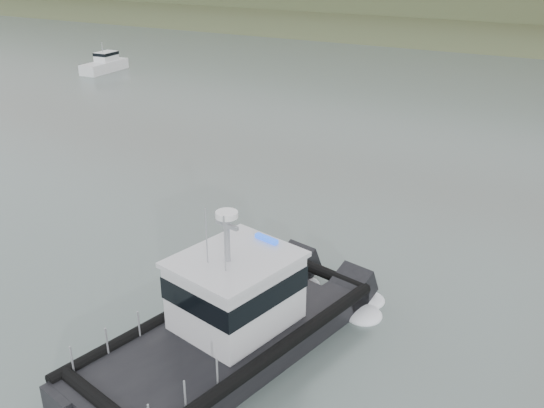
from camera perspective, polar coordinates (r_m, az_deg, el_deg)
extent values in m
plane|color=#4D5C57|center=(25.46, -10.61, -10.84)|extent=(400.00, 400.00, 0.00)
cube|color=#384829|center=(109.66, 22.03, 14.46)|extent=(500.00, 44.72, 16.25)
cube|color=black|center=(24.03, -6.88, -11.52)|extent=(4.10, 12.34, 1.34)
cube|color=black|center=(22.26, -1.48, -14.57)|extent=(4.10, 12.34, 1.34)
cube|color=black|center=(22.49, -5.38, -12.52)|extent=(6.69, 11.35, 0.28)
cube|color=silver|center=(22.33, -3.42, -8.33)|extent=(4.16, 4.66, 2.57)
cube|color=black|center=(22.09, -3.45, -7.31)|extent=(4.24, 4.74, 0.84)
cube|color=silver|center=(21.64, -3.51, -5.23)|extent=(4.42, 4.93, 0.18)
cylinder|color=#919499|center=(21.00, -4.21, -3.36)|extent=(0.18, 0.18, 2.01)
cylinder|color=white|center=(20.59, -4.29, -1.00)|extent=(0.78, 0.78, 0.20)
cube|color=silver|center=(75.72, -15.50, 12.31)|extent=(2.56, 6.52, 1.28)
cube|color=silver|center=(75.93, -15.33, 13.18)|extent=(1.87, 2.67, 1.28)
cube|color=black|center=(75.86, -15.37, 13.50)|extent=(1.93, 2.72, 0.37)
cylinder|color=#919499|center=(75.35, -15.69, 13.97)|extent=(0.09, 0.09, 1.28)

